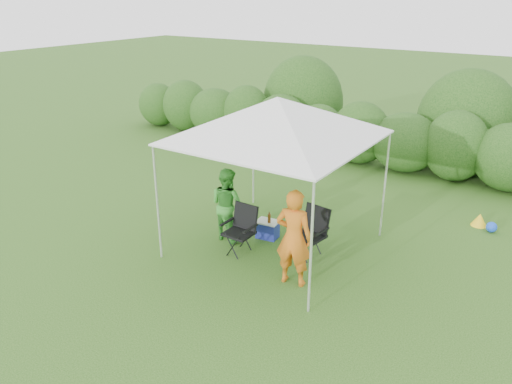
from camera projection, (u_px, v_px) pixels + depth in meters
The scene contains 10 objects.
ground at pixel (261, 257), 9.06m from camera, with size 70.00×70.00×0.00m, color #38641F.
hedge at pixel (386, 138), 13.33m from camera, with size 17.93×1.53×1.80m.
canopy at pixel (277, 118), 8.52m from camera, with size 3.10×3.10×2.83m.
chair_right at pixel (312, 229), 8.94m from camera, with size 0.63×0.58×0.92m.
chair_left at pixel (242, 226), 9.07m from camera, with size 0.56×0.51×0.90m.
man at pixel (294, 238), 7.95m from camera, with size 0.60×0.40×1.65m, color orange.
woman at pixel (227, 204), 9.48m from camera, with size 0.70×0.54×1.43m, color green.
cooler at pixel (268, 229), 9.70m from camera, with size 0.45×0.35×0.35m.
bottle at pixel (269, 217), 9.54m from camera, with size 0.06×0.06×0.22m, color #592D0C.
lawn_toy at pixel (483, 222), 10.14m from camera, with size 0.53×0.44×0.26m.
Camera 1 is at (4.32, -6.69, 4.49)m, focal length 35.00 mm.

